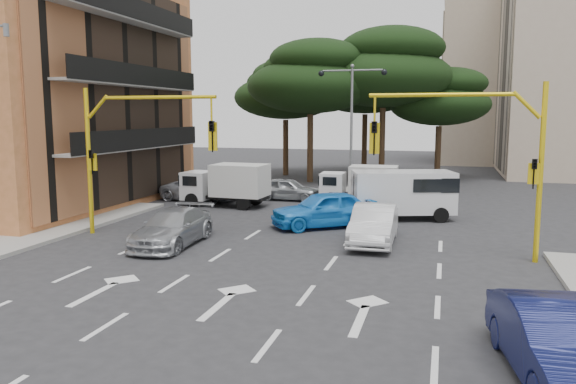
% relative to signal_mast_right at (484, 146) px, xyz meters
% --- Properties ---
extents(ground, '(120.00, 120.00, 0.00)m').
position_rel_signal_mast_right_xyz_m(ground, '(-6.80, -1.99, -3.88)').
color(ground, '#28282B').
rests_on(ground, ground).
extents(median_strip, '(1.40, 6.00, 0.15)m').
position_rel_signal_mast_right_xyz_m(median_strip, '(-6.80, 14.01, -3.81)').
color(median_strip, gray).
rests_on(median_strip, ground).
extents(apartment_orange, '(15.19, 16.15, 13.70)m').
position_rel_signal_mast_right_xyz_m(apartment_orange, '(-24.76, 6.01, 2.97)').
color(apartment_orange, '#A56233').
rests_on(apartment_orange, ground).
extents(apartment_beige_far, '(16.20, 12.15, 16.70)m').
position_rel_signal_mast_right_xyz_m(apartment_beige_far, '(6.15, 42.01, 4.47)').
color(apartment_beige_far, '#BCA58D').
rests_on(apartment_beige_far, ground).
extents(pine_left_near, '(9.15, 9.15, 10.23)m').
position_rel_signal_mast_right_xyz_m(pine_left_near, '(-10.75, 19.96, 3.72)').
color(pine_left_near, '#382616').
rests_on(pine_left_near, ground).
extents(pine_center, '(9.98, 9.98, 11.16)m').
position_rel_signal_mast_right_xyz_m(pine_center, '(-5.75, 21.96, 4.41)').
color(pine_center, '#382616').
rests_on(pine_center, ground).
extents(pine_left_far, '(8.32, 8.32, 9.30)m').
position_rel_signal_mast_right_xyz_m(pine_left_far, '(-13.75, 23.96, 3.03)').
color(pine_left_far, '#382616').
rests_on(pine_left_far, ground).
extents(pine_right, '(7.49, 7.49, 8.37)m').
position_rel_signal_mast_right_xyz_m(pine_right, '(-1.75, 23.96, 2.33)').
color(pine_right, '#382616').
rests_on(pine_right, ground).
extents(pine_back, '(9.15, 9.15, 10.23)m').
position_rel_signal_mast_right_xyz_m(pine_back, '(-7.75, 26.96, 3.72)').
color(pine_back, '#382616').
rests_on(pine_back, ground).
extents(signal_mast_right, '(5.79, 0.37, 6.00)m').
position_rel_signal_mast_right_xyz_m(signal_mast_right, '(0.00, 0.00, 0.00)').
color(signal_mast_right, yellow).
rests_on(signal_mast_right, ground).
extents(signal_mast_left, '(5.79, 0.37, 6.00)m').
position_rel_signal_mast_right_xyz_m(signal_mast_left, '(-13.61, 0.00, 0.00)').
color(signal_mast_left, yellow).
rests_on(signal_mast_left, ground).
extents(street_lamp_center, '(4.16, 0.36, 7.77)m').
position_rel_signal_mast_right_xyz_m(street_lamp_center, '(-6.80, 14.01, 1.54)').
color(street_lamp_center, slate).
rests_on(street_lamp_center, median_strip).
extents(car_white_hatch, '(1.67, 4.54, 1.49)m').
position_rel_signal_mast_right_xyz_m(car_white_hatch, '(-3.80, 1.33, -3.14)').
color(car_white_hatch, silver).
rests_on(car_white_hatch, ground).
extents(car_blue_compact, '(4.94, 4.23, 1.60)m').
position_rel_signal_mast_right_xyz_m(car_blue_compact, '(-6.30, 3.89, -3.08)').
color(car_blue_compact, blue).
rests_on(car_blue_compact, ground).
extents(car_silver_wagon, '(2.05, 4.73, 1.35)m').
position_rel_signal_mast_right_xyz_m(car_silver_wagon, '(-11.14, -1.04, -3.21)').
color(car_silver_wagon, '#9FA2A7').
rests_on(car_silver_wagon, ground).
extents(car_silver_cross_a, '(4.63, 2.32, 1.26)m').
position_rel_signal_mast_right_xyz_m(car_silver_cross_a, '(-14.80, 9.51, -3.26)').
color(car_silver_cross_a, '#A4A6AC').
rests_on(car_silver_cross_a, ground).
extents(car_silver_cross_b, '(3.84, 1.61, 1.30)m').
position_rel_signal_mast_right_xyz_m(car_silver_cross_b, '(-9.98, 11.01, -3.24)').
color(car_silver_cross_b, '#A9ADB2').
rests_on(car_silver_cross_b, ground).
extents(car_navy_parked, '(2.24, 4.62, 1.46)m').
position_rel_signal_mast_right_xyz_m(car_navy_parked, '(0.85, -9.02, -3.16)').
color(car_navy_parked, '#0C103D').
rests_on(car_navy_parked, ground).
extents(van_white, '(5.08, 3.42, 2.33)m').
position_rel_signal_mast_right_xyz_m(van_white, '(-3.13, 6.80, -2.72)').
color(van_white, silver).
rests_on(van_white, ground).
extents(box_truck_a, '(4.80, 2.23, 2.31)m').
position_rel_signal_mast_right_xyz_m(box_truck_a, '(-12.62, 8.01, -2.73)').
color(box_truck_a, silver).
rests_on(box_truck_a, ground).
extents(box_truck_b, '(4.35, 1.93, 2.12)m').
position_rel_signal_mast_right_xyz_m(box_truck_b, '(-5.80, 10.97, -2.83)').
color(box_truck_b, silver).
rests_on(box_truck_b, ground).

